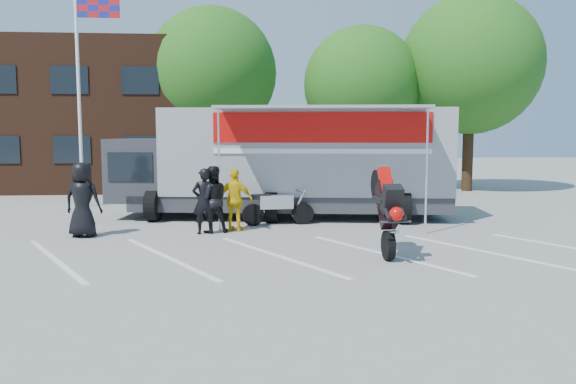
{
  "coord_description": "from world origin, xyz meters",
  "views": [
    {
      "loc": [
        -0.54,
        -11.2,
        2.7
      ],
      "look_at": [
        0.52,
        2.17,
        1.3
      ],
      "focal_mm": 35.0,
      "sensor_mm": 36.0,
      "label": 1
    }
  ],
  "objects": [
    {
      "name": "parked_motorcycle",
      "position": [
        0.47,
        5.22,
        0.0
      ],
      "size": [
        2.25,
        0.95,
        1.15
      ],
      "primitive_type": null,
      "rotation": [
        0.0,
        0.0,
        1.67
      ],
      "color": "#B2B2B7",
      "rests_on": "ground"
    },
    {
      "name": "flagpole",
      "position": [
        -6.24,
        10.0,
        5.05
      ],
      "size": [
        1.61,
        0.12,
        8.0
      ],
      "color": "white",
      "rests_on": "ground"
    },
    {
      "name": "tree_right",
      "position": [
        10.0,
        14.5,
        5.88
      ],
      "size": [
        6.46,
        6.46,
        9.12
      ],
      "color": "#382314",
      "rests_on": "ground"
    },
    {
      "name": "spectator_leather_a",
      "position": [
        -4.74,
        3.7,
        0.98
      ],
      "size": [
        1.06,
        0.79,
        1.96
      ],
      "primitive_type": "imported",
      "rotation": [
        0.0,
        0.0,
        2.96
      ],
      "color": "black",
      "rests_on": "ground"
    },
    {
      "name": "spectator_leather_c",
      "position": [
        -1.4,
        4.08,
        0.91
      ],
      "size": [
        1.01,
        0.86,
        1.82
      ],
      "primitive_type": "imported",
      "rotation": [
        0.0,
        0.0,
        3.35
      ],
      "color": "black",
      "rests_on": "ground"
    },
    {
      "name": "tree_left",
      "position": [
        -2.0,
        16.0,
        5.57
      ],
      "size": [
        6.12,
        6.12,
        8.64
      ],
      "color": "#382314",
      "rests_on": "ground"
    },
    {
      "name": "parking_bay_lines",
      "position": [
        0.0,
        1.0,
        0.01
      ],
      "size": [
        18.09,
        13.33,
        0.01
      ],
      "primitive_type": "cube",
      "rotation": [
        0.0,
        0.0,
        0.52
      ],
      "color": "white",
      "rests_on": "ground"
    },
    {
      "name": "tree_mid",
      "position": [
        5.0,
        15.0,
        4.94
      ],
      "size": [
        5.44,
        5.44,
        7.68
      ],
      "color": "#382314",
      "rests_on": "ground"
    },
    {
      "name": "transporter_truck",
      "position": [
        0.95,
        6.66,
        0.0
      ],
      "size": [
        11.53,
        6.69,
        3.47
      ],
      "primitive_type": null,
      "rotation": [
        0.0,
        0.0,
        -0.14
      ],
      "color": "gray",
      "rests_on": "ground"
    },
    {
      "name": "ground",
      "position": [
        0.0,
        0.0,
        0.0
      ],
      "size": [
        100.0,
        100.0,
        0.0
      ],
      "primitive_type": "plane",
      "color": "gray",
      "rests_on": "ground"
    },
    {
      "name": "office_building",
      "position": [
        -10.0,
        18.0,
        3.5
      ],
      "size": [
        18.0,
        8.0,
        7.0
      ],
      "primitive_type": "cube",
      "color": "#422315",
      "rests_on": "ground"
    },
    {
      "name": "stunt_bike_rider",
      "position": [
        2.51,
        1.06,
        0.0
      ],
      "size": [
        0.9,
        1.83,
        2.13
      ],
      "primitive_type": null,
      "rotation": [
        0.0,
        0.0,
        0.03
      ],
      "color": "black",
      "rests_on": "ground"
    },
    {
      "name": "spectator_hivis",
      "position": [
        -0.78,
        4.29,
        0.87
      ],
      "size": [
        1.1,
        0.73,
        1.74
      ],
      "primitive_type": "imported",
      "rotation": [
        0.0,
        0.0,
        2.81
      ],
      "color": "yellow",
      "rests_on": "ground"
    },
    {
      "name": "spectator_leather_b",
      "position": [
        -1.6,
        3.9,
        0.89
      ],
      "size": [
        0.73,
        0.57,
        1.78
      ],
      "primitive_type": "imported",
      "rotation": [
        0.0,
        0.0,
        3.38
      ],
      "color": "black",
      "rests_on": "ground"
    }
  ]
}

